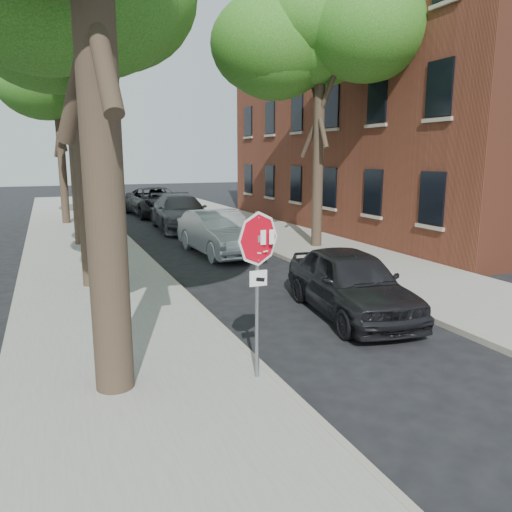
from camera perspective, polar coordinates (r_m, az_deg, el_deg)
The scene contains 14 objects.
ground at distance 8.38m, azimuth 4.68°, elevation -13.53°, with size 120.00×120.00×0.00m, color black.
sidewalk_left at distance 19.08m, azimuth -19.18°, elevation 0.22°, with size 4.00×55.00×0.12m, color gray.
sidewalk_right at distance 21.31m, azimuth 4.24°, elevation 1.93°, with size 4.00×55.00×0.12m, color gray.
curb_left at distance 19.30m, azimuth -13.11°, elevation 0.70°, with size 0.12×55.00×0.13m, color #9E9384.
curb_right at distance 20.47m, azimuth -0.89°, elevation 1.58°, with size 0.12×55.00×0.13m, color #9E9384.
apartment_building at distance 27.47m, azimuth 18.41°, elevation 19.40°, with size 12.20×20.20×15.30m.
stop_sign at distance 7.45m, azimuth 0.22°, elevation -0.83°, with size 0.76×0.34×2.61m.
tree_mid_b at distance 21.37m, azimuth -20.86°, elevation 22.70°, with size 5.88×5.46×10.36m.
tree_far at distance 28.11m, azimuth -21.95°, elevation 18.07°, with size 5.29×4.91×9.33m.
tree_right at distance 19.70m, azimuth 7.18°, elevation 22.03°, with size 5.29×4.91×9.33m.
car_a at distance 11.38m, azimuth 10.78°, elevation -2.97°, with size 1.77×4.41×1.50m, color black.
car_b at distance 18.19m, azimuth -4.30°, elevation 2.66°, with size 1.68×4.82×1.59m, color #A7A8AF.
car_c at distance 24.61m, azimuth -8.64°, elevation 4.93°, with size 2.37×5.83×1.69m, color #454549.
car_d at distance 30.74m, azimuth -11.39°, elevation 6.10°, with size 2.84×6.16×1.71m, color black.
Camera 1 is at (-3.54, -6.74, 3.51)m, focal length 35.00 mm.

